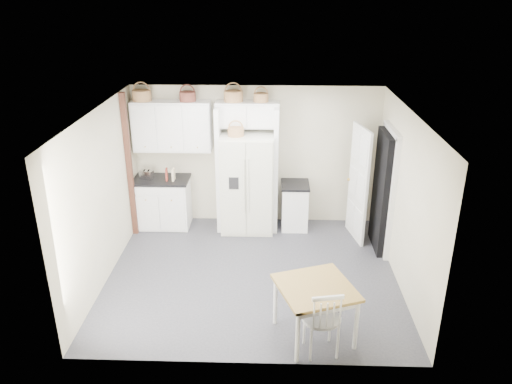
{
  "coord_description": "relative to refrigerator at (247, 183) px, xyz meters",
  "views": [
    {
      "loc": [
        0.28,
        -6.77,
        4.26
      ],
      "look_at": [
        0.05,
        0.4,
        1.25
      ],
      "focal_mm": 35.0,
      "sensor_mm": 36.0,
      "label": 1
    }
  ],
  "objects": [
    {
      "name": "basket_bridge_b",
      "position": [
        0.24,
        0.19,
        1.52
      ],
      "size": [
        0.26,
        0.26,
        0.15
      ],
      "primitive_type": "cylinder",
      "color": "#A36C4A",
      "rests_on": "bridge_cabinet"
    },
    {
      "name": "wall_left",
      "position": [
        -2.1,
        -1.64,
        0.39
      ],
      "size": [
        0.0,
        4.0,
        4.0
      ],
      "primitive_type": "plane",
      "rotation": [
        1.57,
        0.0,
        1.57
      ],
      "color": "beige",
      "rests_on": "floor"
    },
    {
      "name": "fridge_panel_left",
      "position": [
        -0.51,
        0.06,
        0.24
      ],
      "size": [
        0.08,
        0.6,
        2.3
      ],
      "primitive_type": "cube",
      "color": "white",
      "rests_on": "floor"
    },
    {
      "name": "basket_bridge_a",
      "position": [
        -0.24,
        0.19,
        1.53
      ],
      "size": [
        0.33,
        0.33,
        0.19
      ],
      "primitive_type": "cylinder",
      "color": "#A36C4A",
      "rests_on": "bridge_cabinet"
    },
    {
      "name": "wall_right",
      "position": [
        2.4,
        -1.64,
        0.39
      ],
      "size": [
        0.0,
        4.0,
        4.0
      ],
      "primitive_type": "plane",
      "rotation": [
        1.57,
        0.0,
        -1.57
      ],
      "color": "beige",
      "rests_on": "floor"
    },
    {
      "name": "dining_table",
      "position": [
        1.01,
        -3.09,
        -0.53
      ],
      "size": [
        1.15,
        1.15,
        0.75
      ],
      "primitive_type": "cube",
      "rotation": [
        0.0,
        0.0,
        0.34
      ],
      "color": "olive",
      "rests_on": "floor"
    },
    {
      "name": "upper_cabinet",
      "position": [
        -1.35,
        0.19,
        0.99
      ],
      "size": [
        1.4,
        0.34,
        0.9
      ],
      "primitive_type": "cube",
      "color": "white",
      "rests_on": "wall_back"
    },
    {
      "name": "windsor_chair",
      "position": [
        1.07,
        -3.39,
        -0.42
      ],
      "size": [
        0.55,
        0.52,
        0.98
      ],
      "primitive_type": "cube",
      "rotation": [
        0.0,
        0.0,
        0.19
      ],
      "color": "white",
      "rests_on": "floor"
    },
    {
      "name": "counter_right",
      "position": [
        0.87,
        0.06,
        -0.06
      ],
      "size": [
        0.51,
        0.61,
        0.04
      ],
      "primitive_type": "cube",
      "color": "black",
      "rests_on": "base_cab_right"
    },
    {
      "name": "bridge_cabinet",
      "position": [
        0.0,
        0.19,
        1.22
      ],
      "size": [
        1.12,
        0.34,
        0.45
      ],
      "primitive_type": "cube",
      "color": "white",
      "rests_on": "wall_back"
    },
    {
      "name": "base_cab_left",
      "position": [
        -1.59,
        0.06,
        -0.46
      ],
      "size": [
        0.98,
        0.62,
        0.91
      ],
      "primitive_type": "cube",
      "color": "white",
      "rests_on": "floor"
    },
    {
      "name": "basket_upper_a",
      "position": [
        -1.85,
        0.19,
        1.54
      ],
      "size": [
        0.33,
        0.33,
        0.19
      ],
      "primitive_type": "cylinder",
      "color": "#A36C4A",
      "rests_on": "upper_cabinet"
    },
    {
      "name": "fridge_panel_right",
      "position": [
        0.51,
        0.06,
        0.24
      ],
      "size": [
        0.08,
        0.6,
        2.3
      ],
      "primitive_type": "cube",
      "color": "white",
      "rests_on": "floor"
    },
    {
      "name": "wall_back",
      "position": [
        0.15,
        0.36,
        0.39
      ],
      "size": [
        4.5,
        0.0,
        4.5
      ],
      "primitive_type": "plane",
      "rotation": [
        1.57,
        0.0,
        0.0
      ],
      "color": "beige",
      "rests_on": "floor"
    },
    {
      "name": "counter_left",
      "position": [
        -1.59,
        0.06,
        0.02
      ],
      "size": [
        1.02,
        0.66,
        0.04
      ],
      "primitive_type": "cube",
      "color": "black",
      "rests_on": "base_cab_left"
    },
    {
      "name": "base_cab_right",
      "position": [
        0.87,
        0.06,
        -0.49
      ],
      "size": [
        0.47,
        0.57,
        0.83
      ],
      "primitive_type": "cube",
      "color": "white",
      "rests_on": "floor"
    },
    {
      "name": "ceiling",
      "position": [
        0.15,
        -1.64,
        1.69
      ],
      "size": [
        4.5,
        4.5,
        0.0
      ],
      "primitive_type": "plane",
      "color": "white",
      "rests_on": "wall_back"
    },
    {
      "name": "toaster",
      "position": [
        -1.84,
        0.03,
        0.12
      ],
      "size": [
        0.27,
        0.2,
        0.16
      ],
      "primitive_type": "cube",
      "rotation": [
        0.0,
        0.0,
        -0.28
      ],
      "color": "silver",
      "rests_on": "counter_left"
    },
    {
      "name": "doorway_void",
      "position": [
        2.31,
        -0.64,
        0.12
      ],
      "size": [
        0.18,
        0.85,
        2.05
      ],
      "primitive_type": "cube",
      "color": "black",
      "rests_on": "floor"
    },
    {
      "name": "door_slab",
      "position": [
        1.95,
        -0.3,
        0.12
      ],
      "size": [
        0.21,
        0.79,
        2.05
      ],
      "primitive_type": "cube",
      "rotation": [
        0.0,
        0.0,
        -1.36
      ],
      "color": "white",
      "rests_on": "floor"
    },
    {
      "name": "basket_upper_c",
      "position": [
        -1.04,
        0.19,
        1.53
      ],
      "size": [
        0.29,
        0.29,
        0.17
      ],
      "primitive_type": "cylinder",
      "color": "brown",
      "rests_on": "upper_cabinet"
    },
    {
      "name": "cookbook_cream",
      "position": [
        -1.34,
        -0.02,
        0.15
      ],
      "size": [
        0.04,
        0.15,
        0.23
      ],
      "primitive_type": "cube",
      "rotation": [
        0.0,
        0.0,
        -0.03
      ],
      "color": "beige",
      "rests_on": "counter_left"
    },
    {
      "name": "trim_post",
      "position": [
        -2.05,
        -0.29,
        0.39
      ],
      "size": [
        0.09,
        0.09,
        2.6
      ],
      "primitive_type": "cube",
      "color": "#3D170F",
      "rests_on": "floor"
    },
    {
      "name": "floor",
      "position": [
        0.15,
        -1.64,
        -0.91
      ],
      "size": [
        4.5,
        4.5,
        0.0
      ],
      "primitive_type": "plane",
      "color": "#323139",
      "rests_on": "ground"
    },
    {
      "name": "refrigerator",
      "position": [
        0.0,
        0.0,
        0.0
      ],
      "size": [
        0.94,
        0.75,
        1.82
      ],
      "primitive_type": "cube",
      "color": "silver",
      "rests_on": "floor"
    },
    {
      "name": "cookbook_red",
      "position": [
        -1.46,
        -0.02,
        0.15
      ],
      "size": [
        0.05,
        0.15,
        0.22
      ],
      "primitive_type": "cube",
      "rotation": [
        0.0,
        0.0,
        0.12
      ],
      "color": "maroon",
      "rests_on": "counter_left"
    },
    {
      "name": "basket_fridge_a",
      "position": [
        -0.19,
        -0.1,
        0.98
      ],
      "size": [
        0.28,
        0.28,
        0.15
      ],
      "primitive_type": "cylinder",
      "color": "#A36C4A",
      "rests_on": "refrigerator"
    }
  ]
}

